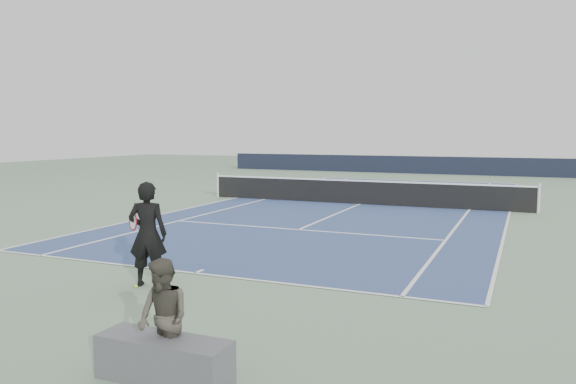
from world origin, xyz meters
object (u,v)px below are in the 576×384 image
at_px(tennis_net, 360,192).
at_px(spectator_bench, 164,338).
at_px(tennis_ball, 136,286).
at_px(tennis_player, 148,234).

relative_size(tennis_net, spectator_bench, 7.85).
bearing_deg(tennis_net, tennis_ball, -91.84).
bearing_deg(tennis_ball, tennis_player, 60.39).
distance_m(tennis_ball, spectator_bench, 4.08).
distance_m(tennis_player, tennis_ball, 0.96).
height_order(tennis_ball, spectator_bench, spectator_bench).
bearing_deg(tennis_net, spectator_bench, -81.81).
xyz_separation_m(tennis_player, spectator_bench, (2.63, -3.20, -0.46)).
relative_size(tennis_ball, spectator_bench, 0.04).
xyz_separation_m(tennis_net, spectator_bench, (2.33, -16.16, -0.00)).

